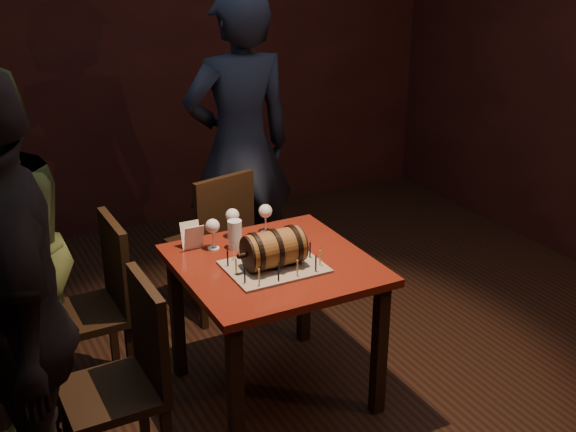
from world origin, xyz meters
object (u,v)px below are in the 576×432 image
Objects in this scene: pub_table at (274,282)px; person_back at (240,148)px; chair_left_rear at (99,299)px; pint_of_ale at (235,235)px; barrel_cake at (274,249)px; chair_back at (216,237)px; person_left_front at (12,321)px; wine_glass_right at (265,212)px; wine_glass_left at (213,227)px; wine_glass_mid at (232,217)px; chair_left_front at (129,373)px.

person_back reaches higher than pub_table.
pint_of_ale is at bearing -18.36° from chair_left_rear.
barrel_cake is at bearing -34.82° from chair_left_rear.
chair_back is 1.00× the size of chair_left_rear.
pub_table is 0.48× the size of person_left_front.
person_back reaches higher than chair_back.
pint_of_ale is at bearing -155.00° from wine_glass_right.
person_left_front reaches higher than wine_glass_left.
barrel_cake is 0.30m from pint_of_ale.
person_back is at bearing 42.22° from chair_back.
pub_table is 5.59× the size of wine_glass_right.
wine_glass_left is 0.17× the size of chair_back.
barrel_cake is 0.42m from wine_glass_mid.
barrel_cake is 0.87m from chair_left_front.
chair_back reaches higher than wine_glass_right.
chair_left_front is 1.86m from person_back.
barrel_cake reaches higher than pub_table.
chair_back is 1.43m from chair_left_front.
chair_left_front is at bearing -138.82° from wine_glass_left.
pub_table is 1.31m from person_left_front.
wine_glass_left is 0.17× the size of chair_left_front.
chair_back is (0.05, 0.89, -0.12)m from pub_table.
wine_glass_right is at bearing 70.19° from pub_table.
wine_glass_mid is 0.14m from pint_of_ale.
chair_back is 0.48× the size of person_back.
person_left_front reaches higher than chair_left_front.
chair_left_front is (-0.61, -0.53, -0.35)m from wine_glass_left.
chair_back reaches higher than wine_glass_mid.
wine_glass_mid and wine_glass_right have the same top height.
wine_glass_left is 0.16m from wine_glass_mid.
pint_of_ale is 1.03m from person_back.
chair_back is (0.08, 0.95, -0.33)m from barrel_cake.
barrel_cake is (-0.03, -0.06, 0.21)m from pub_table.
chair_back is 1.82m from person_left_front.
pint_of_ale is at bearing 118.87° from person_left_front.
wine_glass_left is 1.20m from person_left_front.
pub_table is 6.00× the size of pint_of_ale.
chair_left_rear is 0.70m from chair_left_front.
person_left_front is at bearing -164.50° from pub_table.
pub_table is 0.42m from wine_glass_mid.
person_left_front reaches higher than wine_glass_mid.
chair_left_rear is at bearing 34.83° from person_back.
person_left_front is at bearing -149.36° from wine_glass_mid.
wine_glass_right is at bearing -7.91° from wine_glass_mid.
chair_left_front is at bearing 103.13° from person_left_front.
person_left_front is at bearing -153.61° from wine_glass_right.
wine_glass_mid is at bearing 71.15° from pint_of_ale.
pint_of_ale is 0.16× the size of chair_left_front.
barrel_cake reaches higher than wine_glass_left.
person_back reaches higher than pint_of_ale.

